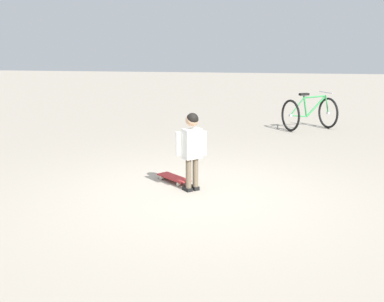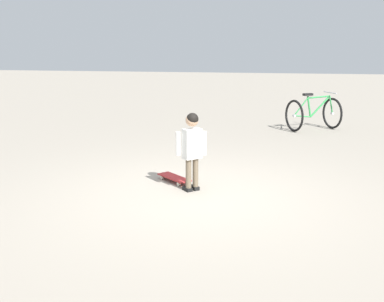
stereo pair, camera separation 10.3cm
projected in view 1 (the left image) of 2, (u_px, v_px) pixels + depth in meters
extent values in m
plane|color=#9E9384|center=(200.00, 196.00, 6.12)|extent=(50.00, 50.00, 0.00)
cylinder|color=brown|center=(189.00, 174.00, 6.25)|extent=(0.08, 0.08, 0.42)
cube|color=black|center=(187.00, 189.00, 6.32)|extent=(0.17, 0.16, 0.05)
cylinder|color=brown|center=(195.00, 173.00, 6.31)|extent=(0.08, 0.08, 0.42)
cube|color=black|center=(194.00, 188.00, 6.38)|extent=(0.17, 0.16, 0.05)
cube|color=white|center=(192.00, 144.00, 6.19)|extent=(0.26, 0.27, 0.40)
cylinder|color=white|center=(178.00, 144.00, 6.19)|extent=(0.06, 0.06, 0.32)
cylinder|color=white|center=(204.00, 143.00, 6.22)|extent=(0.06, 0.06, 0.32)
sphere|color=tan|center=(192.00, 120.00, 6.11)|extent=(0.17, 0.17, 0.17)
sphere|color=black|center=(192.00, 119.00, 6.10)|extent=(0.16, 0.16, 0.16)
cube|color=#B22D2D|center=(174.00, 177.00, 6.72)|extent=(0.54, 0.56, 0.02)
cube|color=#B7B7BC|center=(165.00, 175.00, 6.87)|extent=(0.10, 0.10, 0.02)
cube|color=#B7B7BC|center=(183.00, 182.00, 6.56)|extent=(0.10, 0.10, 0.02)
cylinder|color=beige|center=(161.00, 178.00, 6.83)|extent=(0.06, 0.06, 0.06)
cylinder|color=beige|center=(170.00, 176.00, 6.93)|extent=(0.06, 0.06, 0.06)
cylinder|color=beige|center=(178.00, 184.00, 6.52)|extent=(0.06, 0.06, 0.06)
cylinder|color=beige|center=(187.00, 182.00, 6.61)|extent=(0.06, 0.06, 0.06)
torus|color=black|center=(328.00, 113.00, 10.84)|extent=(0.64, 0.41, 0.71)
torus|color=black|center=(290.00, 115.00, 10.47)|extent=(0.64, 0.41, 0.71)
cylinder|color=#B7B7BC|center=(328.00, 113.00, 10.84)|extent=(0.08, 0.08, 0.06)
cylinder|color=#B7B7BC|center=(290.00, 115.00, 10.47)|extent=(0.08, 0.08, 0.06)
cylinder|color=green|center=(316.00, 106.00, 10.68)|extent=(0.30, 0.46, 0.48)
cylinder|color=green|center=(315.00, 97.00, 10.61)|extent=(0.33, 0.53, 0.06)
cylinder|color=green|center=(305.00, 106.00, 10.57)|extent=(0.11, 0.14, 0.48)
cylinder|color=green|center=(299.00, 116.00, 10.56)|extent=(0.25, 0.39, 0.08)
cylinder|color=green|center=(297.00, 107.00, 10.49)|extent=(0.20, 0.32, 0.40)
cylinder|color=green|center=(327.00, 104.00, 10.78)|extent=(0.09, 0.13, 0.41)
cube|color=black|center=(304.00, 94.00, 10.49)|extent=(0.20, 0.24, 0.05)
cylinder|color=#B7B7BC|center=(326.00, 92.00, 10.69)|extent=(0.41, 0.26, 0.02)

